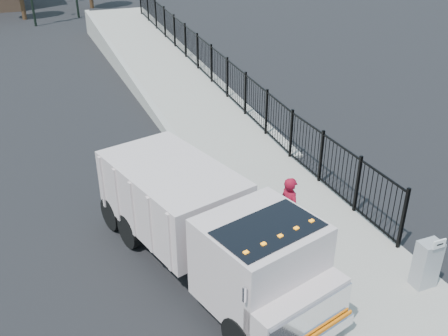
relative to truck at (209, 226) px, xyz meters
name	(u,v)px	position (x,y,z in m)	size (l,w,h in m)	color
ground	(248,240)	(1.50, 0.89, -1.43)	(120.00, 120.00, 0.00)	black
sidewalk	(347,263)	(3.42, -1.11, -1.37)	(3.55, 12.00, 0.12)	#9E998E
curb	(282,281)	(1.50, -1.11, -1.35)	(0.30, 12.00, 0.16)	#ADAAA3
ramp	(162,74)	(3.62, 16.89, -1.43)	(3.95, 24.00, 1.70)	#9E998E
iron_fence	(212,76)	(5.05, 12.89, -0.53)	(0.10, 28.00, 1.80)	black
truck	(209,226)	(0.00, 0.00, 0.00)	(4.19, 7.80, 2.55)	black
worker	(289,209)	(2.50, 0.43, -0.37)	(0.69, 0.45, 1.89)	maroon
utility_cabinet	(426,264)	(4.60, -2.55, -0.69)	(0.55, 0.40, 1.25)	gray
arrow_sign	(439,244)	(4.60, -2.77, 0.05)	(0.35, 0.04, 0.22)	white
debris	(261,207)	(2.47, 2.05, -1.27)	(0.37, 0.37, 0.09)	silver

